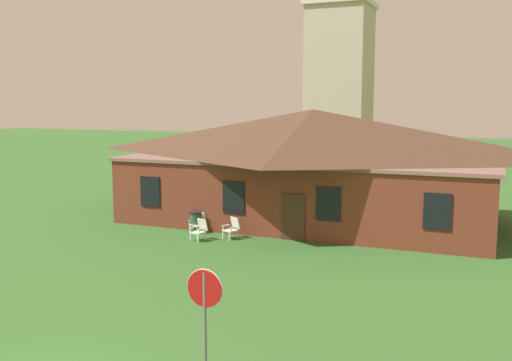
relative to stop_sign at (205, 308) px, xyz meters
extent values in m
cube|color=brown|center=(-3.63, 19.10, -0.43)|extent=(18.14, 10.00, 3.20)
cube|color=#835E55|center=(-3.63, 19.10, 1.25)|extent=(18.51, 10.20, 0.16)
pyramid|color=#4C3323|center=(-3.63, 19.10, 2.54)|extent=(18.87, 10.40, 2.43)
cube|color=black|center=(-10.43, 14.07, -0.27)|extent=(1.10, 0.06, 1.50)
cube|color=black|center=(-5.90, 14.07, -0.27)|extent=(1.10, 0.06, 1.50)
cube|color=black|center=(-1.36, 14.07, -0.27)|extent=(1.10, 0.06, 1.50)
cube|color=black|center=(3.17, 14.07, -0.27)|extent=(1.10, 0.06, 1.50)
cube|color=#422819|center=(-2.97, 14.07, -0.98)|extent=(1.10, 0.06, 2.10)
cube|color=#BCB29E|center=(-6.99, 37.34, 4.90)|extent=(4.80, 4.80, 13.87)
cube|color=silver|center=(-6.99, 37.34, 12.02)|extent=(5.18, 5.18, 0.36)
cylinder|color=slate|center=(0.00, 0.00, -0.65)|extent=(0.07, 0.07, 2.77)
cylinder|color=white|center=(0.00, 0.01, 0.41)|extent=(0.81, 0.03, 0.81)
cylinder|color=#B71414|center=(0.00, -0.01, 0.41)|extent=(0.76, 0.03, 0.76)
cube|color=silver|center=(-7.49, 13.46, -1.85)|extent=(0.06, 0.06, 0.36)
cube|color=silver|center=(-7.94, 13.57, -1.85)|extent=(0.06, 0.06, 0.36)
cube|color=silver|center=(-7.39, 13.89, -1.85)|extent=(0.06, 0.06, 0.36)
cube|color=silver|center=(-7.84, 14.00, -1.85)|extent=(0.06, 0.06, 0.36)
cube|color=silver|center=(-7.66, 13.73, -1.65)|extent=(0.64, 0.63, 0.05)
cube|color=silver|center=(-7.59, 14.04, -1.35)|extent=(0.54, 0.30, 0.54)
cube|color=silver|center=(-7.38, 13.65, -1.45)|extent=(0.17, 0.47, 0.03)
cube|color=silver|center=(-7.42, 13.49, -1.56)|extent=(0.05, 0.05, 0.22)
cube|color=silver|center=(-7.95, 13.78, -1.45)|extent=(0.17, 0.47, 0.03)
cube|color=silver|center=(-7.99, 13.62, -1.56)|extent=(0.05, 0.05, 0.22)
cube|color=silver|center=(-6.69, 12.04, -1.85)|extent=(0.06, 0.06, 0.36)
cube|color=silver|center=(-7.13, 12.17, -1.85)|extent=(0.06, 0.06, 0.36)
cube|color=silver|center=(-6.56, 12.47, -1.85)|extent=(0.06, 0.06, 0.36)
cube|color=silver|center=(-7.00, 12.60, -1.85)|extent=(0.06, 0.06, 0.36)
cube|color=silver|center=(-6.85, 12.32, -1.65)|extent=(0.66, 0.65, 0.05)
cube|color=silver|center=(-6.76, 12.62, -1.35)|extent=(0.55, 0.33, 0.54)
cube|color=silver|center=(-6.57, 12.22, -1.45)|extent=(0.19, 0.47, 0.03)
cube|color=silver|center=(-6.62, 12.06, -1.56)|extent=(0.05, 0.05, 0.22)
cube|color=silver|center=(-7.13, 12.38, -1.45)|extent=(0.19, 0.47, 0.03)
cube|color=silver|center=(-7.18, 12.23, -1.56)|extent=(0.05, 0.05, 0.22)
cube|color=white|center=(-5.57, 12.93, -1.85)|extent=(0.07, 0.07, 0.36)
cube|color=white|center=(-5.99, 13.12, -1.85)|extent=(0.07, 0.07, 0.36)
cube|color=white|center=(-5.38, 13.33, -1.85)|extent=(0.07, 0.07, 0.36)
cube|color=white|center=(-5.80, 13.52, -1.85)|extent=(0.07, 0.07, 0.36)
cube|color=white|center=(-5.69, 13.23, -1.65)|extent=(0.71, 0.70, 0.05)
cube|color=white|center=(-5.55, 13.51, -1.35)|extent=(0.55, 0.39, 0.54)
cube|color=white|center=(-5.43, 13.08, -1.45)|extent=(0.25, 0.45, 0.03)
cube|color=white|center=(-5.50, 12.94, -1.56)|extent=(0.05, 0.05, 0.22)
cube|color=white|center=(-5.96, 13.33, -1.45)|extent=(0.25, 0.45, 0.03)
cube|color=white|center=(-6.03, 13.18, -1.56)|extent=(0.05, 0.05, 0.22)
cylinder|color=#335638|center=(-7.78, 13.80, -1.58)|extent=(0.52, 0.52, 0.90)
cylinder|color=black|center=(-7.78, 13.80, -1.09)|extent=(0.56, 0.56, 0.08)
camera|label=1|loc=(5.18, -9.75, 4.06)|focal=40.26mm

